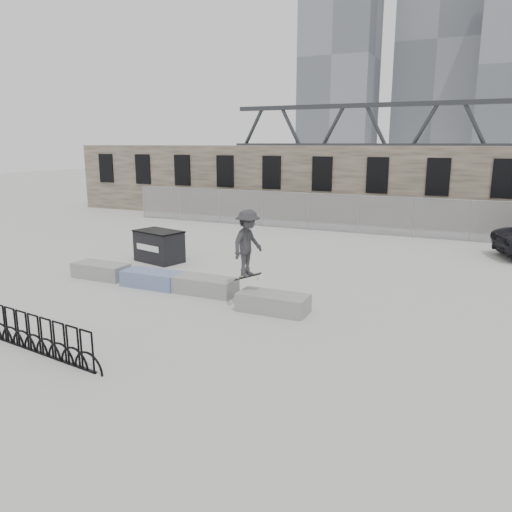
# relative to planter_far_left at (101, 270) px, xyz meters

# --- Properties ---
(ground) EXTENTS (120.00, 120.00, 0.00)m
(ground) POSITION_rel_planter_far_left_xyz_m (3.38, 0.14, -0.28)
(ground) COLOR #AEAEA9
(ground) RESTS_ON ground
(stone_wall) EXTENTS (36.00, 2.58, 4.50)m
(stone_wall) POSITION_rel_planter_far_left_xyz_m (3.38, 16.38, 1.97)
(stone_wall) COLOR brown
(stone_wall) RESTS_ON ground
(chainlink_fence) EXTENTS (22.06, 0.06, 2.02)m
(chainlink_fence) POSITION_rel_planter_far_left_xyz_m (3.38, 12.64, 0.75)
(chainlink_fence) COLOR gray
(chainlink_fence) RESTS_ON ground
(planter_far_left) EXTENTS (2.00, 0.90, 0.52)m
(planter_far_left) POSITION_rel_planter_far_left_xyz_m (0.00, 0.00, 0.00)
(planter_far_left) COLOR gray
(planter_far_left) RESTS_ON ground
(planter_center_left) EXTENTS (2.00, 0.90, 0.52)m
(planter_center_left) POSITION_rel_planter_far_left_xyz_m (2.31, -0.16, 0.00)
(planter_center_left) COLOR #3758A6
(planter_center_left) RESTS_ON ground
(planter_center_right) EXTENTS (2.00, 0.90, 0.52)m
(planter_center_right) POSITION_rel_planter_far_left_xyz_m (4.31, -0.10, 0.00)
(planter_center_right) COLOR gray
(planter_center_right) RESTS_ON ground
(planter_offset) EXTENTS (2.00, 0.90, 0.52)m
(planter_offset) POSITION_rel_planter_far_left_xyz_m (6.94, -0.83, 0.00)
(planter_offset) COLOR gray
(planter_offset) RESTS_ON ground
(dumpster) EXTENTS (2.16, 1.62, 1.26)m
(dumpster) POSITION_rel_planter_far_left_xyz_m (0.43, 2.91, 0.35)
(dumpster) COLOR black
(dumpster) RESTS_ON ground
(bike_rack) EXTENTS (4.45, 0.68, 0.90)m
(bike_rack) POSITION_rel_planter_far_left_xyz_m (3.10, -5.69, 0.15)
(bike_rack) COLOR black
(bike_rack) RESTS_ON ground
(skyline_towers) EXTENTS (58.00, 28.00, 48.00)m
(skyline_towers) POSITION_rel_planter_far_left_xyz_m (2.38, 93.95, 20.51)
(skyline_towers) COLOR slate
(skyline_towers) RESTS_ON ground
(truss_bridge) EXTENTS (70.00, 3.00, 9.80)m
(truss_bridge) POSITION_rel_planter_far_left_xyz_m (13.38, 55.14, 3.85)
(truss_bridge) COLOR #2D3033
(truss_bridge) RESTS_ON ground
(skateboarder) EXTENTS (0.89, 1.33, 2.07)m
(skateboarder) POSITION_rel_planter_far_left_xyz_m (6.12, -0.76, 1.62)
(skateboarder) COLOR #2E2D30
(skateboarder) RESTS_ON ground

